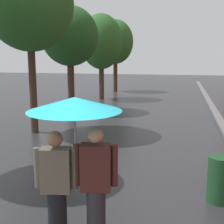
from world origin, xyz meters
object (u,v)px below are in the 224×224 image
object	(u,v)px
street_tree_4	(115,42)
litter_bin	(220,179)
street_tree_1	(29,4)
street_tree_3	(101,42)
couple_under_umbrella	(75,146)
street_tree_2	(70,37)

from	to	relation	value
street_tree_4	litter_bin	distance (m)	17.68
street_tree_1	litter_bin	size ratio (longest dim) A/B	6.84
street_tree_3	couple_under_umbrella	bearing A→B (deg)	-76.47
street_tree_1	litter_bin	xyz separation A→B (m)	(5.63, -3.92, -3.83)
street_tree_1	street_tree_4	world-z (taller)	street_tree_1
street_tree_2	street_tree_3	bearing A→B (deg)	85.52
street_tree_1	litter_bin	world-z (taller)	street_tree_1
street_tree_1	couple_under_umbrella	size ratio (longest dim) A/B	2.78
couple_under_umbrella	street_tree_1	bearing A→B (deg)	121.87
couple_under_umbrella	street_tree_3	bearing A→B (deg)	103.53
street_tree_1	street_tree_3	world-z (taller)	street_tree_1
street_tree_2	litter_bin	world-z (taller)	street_tree_2
street_tree_1	street_tree_3	size ratio (longest dim) A/B	1.15
street_tree_4	couple_under_umbrella	distance (m)	18.75
street_tree_2	couple_under_umbrella	distance (m)	10.71
litter_bin	street_tree_3	bearing A→B (deg)	113.92
street_tree_3	street_tree_4	size ratio (longest dim) A/B	0.98
couple_under_umbrella	street_tree_2	bearing A→B (deg)	110.83
couple_under_umbrella	litter_bin	world-z (taller)	couple_under_umbrella
street_tree_3	street_tree_2	bearing A→B (deg)	-94.48
street_tree_1	street_tree_4	xyz separation A→B (m)	(0.11, 12.58, -0.68)
couple_under_umbrella	litter_bin	bearing A→B (deg)	41.16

